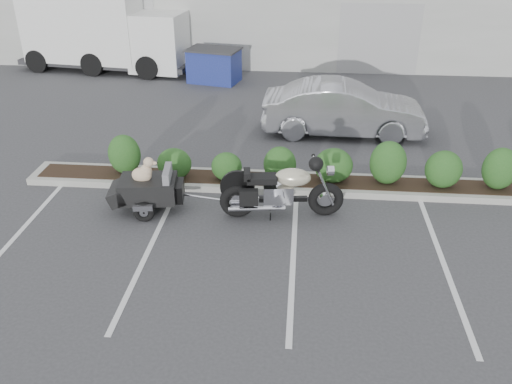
# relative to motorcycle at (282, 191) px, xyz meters

# --- Properties ---
(ground) EXTENTS (90.00, 90.00, 0.00)m
(ground) POSITION_rel_motorcycle_xyz_m (-0.91, -0.81, -0.59)
(ground) COLOR #38383A
(ground) RESTS_ON ground
(planter_kerb) EXTENTS (12.00, 1.00, 0.15)m
(planter_kerb) POSITION_rel_motorcycle_xyz_m (0.09, 1.39, -0.51)
(planter_kerb) COLOR #9E9E93
(planter_kerb) RESTS_ON ground
(motorcycle) EXTENTS (2.55, 0.96, 1.47)m
(motorcycle) POSITION_rel_motorcycle_xyz_m (0.00, 0.00, 0.00)
(motorcycle) COLOR black
(motorcycle) RESTS_ON ground
(pet_trailer) EXTENTS (2.06, 1.16, 1.21)m
(pet_trailer) POSITION_rel_motorcycle_xyz_m (-2.79, 0.02, -0.07)
(pet_trailer) COLOR black
(pet_trailer) RESTS_ON ground
(sedan) EXTENTS (4.48, 1.64, 1.47)m
(sedan) POSITION_rel_motorcycle_xyz_m (1.48, 4.77, 0.15)
(sedan) COLOR #A8A8AF
(sedan) RESTS_ON ground
(dumpster) EXTENTS (2.07, 1.63, 1.20)m
(dumpster) POSITION_rel_motorcycle_xyz_m (-2.92, 9.60, 0.03)
(dumpster) COLOR navy
(dumpster) RESTS_ON ground
(delivery_truck) EXTENTS (6.96, 3.06, 3.09)m
(delivery_truck) POSITION_rel_motorcycle_xyz_m (-7.33, 11.00, 0.90)
(delivery_truck) COLOR white
(delivery_truck) RESTS_ON ground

